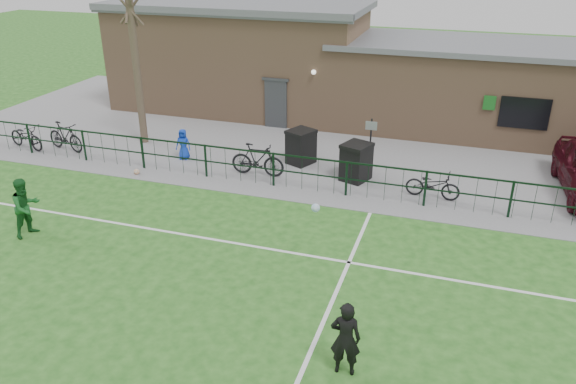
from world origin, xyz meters
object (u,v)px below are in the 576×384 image
(bare_tree, at_px, (137,69))
(bicycle_d, at_px, (258,160))
(wheelie_bin_right, at_px, (356,163))
(bicycle_a, at_px, (26,136))
(ball_ground, at_px, (137,172))
(bicycle_b, at_px, (65,136))
(wheelie_bin_left, at_px, (301,148))
(bicycle_e, at_px, (433,185))
(sign_post, at_px, (370,146))
(outfield_player, at_px, (26,207))
(spectator_child, at_px, (183,144))

(bare_tree, distance_m, bicycle_d, 6.42)
(bare_tree, height_order, wheelie_bin_right, bare_tree)
(bicycle_a, bearing_deg, ball_ground, -85.68)
(bicycle_b, height_order, bicycle_d, bicycle_d)
(wheelie_bin_left, height_order, bicycle_e, wheelie_bin_left)
(bare_tree, xyz_separation_m, wheelie_bin_right, (9.03, -1.14, -2.37))
(wheelie_bin_right, bearing_deg, wheelie_bin_left, 178.57)
(sign_post, relative_size, bicycle_d, 1.04)
(bicycle_d, height_order, outfield_player, outfield_player)
(spectator_child, bearing_deg, sign_post, -1.84)
(bare_tree, bearing_deg, wheelie_bin_left, -2.11)
(bare_tree, height_order, spectator_child, bare_tree)
(sign_post, relative_size, bicycle_a, 1.05)
(bicycle_a, distance_m, ball_ground, 5.65)
(bicycle_b, xyz_separation_m, bicycle_d, (8.06, -0.01, 0.02))
(bicycle_d, bearing_deg, ball_ground, 105.30)
(bicycle_a, xyz_separation_m, ball_ground, (5.55, -0.96, -0.41))
(bicycle_a, relative_size, spectator_child, 1.63)
(wheelie_bin_left, distance_m, bicycle_d, 1.92)
(wheelie_bin_right, distance_m, spectator_child, 6.58)
(wheelie_bin_left, height_order, sign_post, sign_post)
(bicycle_a, distance_m, bicycle_b, 1.65)
(wheelie_bin_left, distance_m, spectator_child, 4.44)
(bicycle_b, relative_size, outfield_player, 1.10)
(outfield_player, bearing_deg, bicycle_e, -46.42)
(spectator_child, distance_m, ball_ground, 2.13)
(bicycle_d, bearing_deg, bare_tree, 70.47)
(bicycle_a, height_order, bicycle_d, bicycle_d)
(wheelie_bin_left, xyz_separation_m, bicycle_b, (-9.17, -1.56, -0.03))
(sign_post, xyz_separation_m, bicycle_a, (-13.36, -1.73, -0.50))
(ball_ground, bearing_deg, bicycle_e, 7.11)
(bare_tree, relative_size, bicycle_d, 3.11)
(wheelie_bin_right, height_order, outfield_player, outfield_player)
(outfield_player, bearing_deg, spectator_child, 2.25)
(bare_tree, bearing_deg, wheelie_bin_right, -7.19)
(bicycle_d, relative_size, ball_ground, 9.12)
(outfield_player, bearing_deg, ball_ground, 8.25)
(wheelie_bin_right, relative_size, ball_ground, 5.80)
(outfield_player, distance_m, ball_ground, 4.82)
(sign_post, bearing_deg, spectator_child, -173.18)
(bare_tree, xyz_separation_m, sign_post, (9.35, -0.39, -1.98))
(bicycle_a, bearing_deg, bicycle_d, -74.09)
(bicycle_b, bearing_deg, outfield_player, -136.98)
(wheelie_bin_left, bearing_deg, bicycle_e, 6.67)
(bare_tree, relative_size, bicycle_b, 3.20)
(sign_post, relative_size, spectator_child, 1.72)
(wheelie_bin_left, relative_size, bicycle_a, 0.63)
(ball_ground, bearing_deg, wheelie_bin_left, 28.44)
(wheelie_bin_right, bearing_deg, spectator_child, -159.20)
(bicycle_a, bearing_deg, wheelie_bin_left, -66.02)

